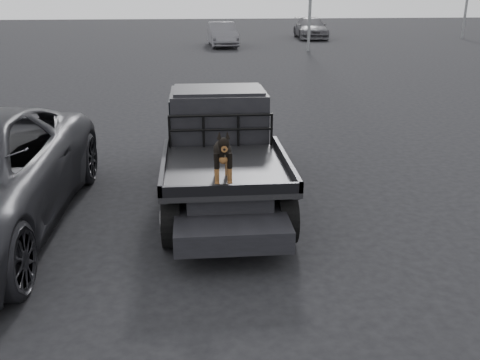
{
  "coord_description": "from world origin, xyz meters",
  "views": [
    {
      "loc": [
        -0.24,
        -6.25,
        3.53
      ],
      "look_at": [
        0.32,
        -0.11,
        1.3
      ],
      "focal_mm": 40.0,
      "sensor_mm": 36.0,
      "label": 1
    }
  ],
  "objects_px": {
    "flatbed_ute": "(222,175)",
    "dog": "(222,155)",
    "distant_car_b": "(311,28)",
    "distant_car_a": "(222,34)"
  },
  "relations": [
    {
      "from": "dog",
      "to": "flatbed_ute",
      "type": "bearing_deg",
      "value": 87.1
    },
    {
      "from": "flatbed_ute",
      "to": "dog",
      "type": "relative_size",
      "value": 7.3
    },
    {
      "from": "distant_car_b",
      "to": "distant_car_a",
      "type": "bearing_deg",
      "value": -140.38
    },
    {
      "from": "distant_car_a",
      "to": "distant_car_b",
      "type": "xyz_separation_m",
      "value": [
        6.72,
        4.97,
        -0.01
      ]
    },
    {
      "from": "flatbed_ute",
      "to": "distant_car_b",
      "type": "bearing_deg",
      "value": 74.96
    },
    {
      "from": "dog",
      "to": "distant_car_a",
      "type": "bearing_deg",
      "value": 86.58
    },
    {
      "from": "flatbed_ute",
      "to": "dog",
      "type": "bearing_deg",
      "value": -92.9
    },
    {
      "from": "flatbed_ute",
      "to": "dog",
      "type": "height_order",
      "value": "dog"
    },
    {
      "from": "distant_car_b",
      "to": "flatbed_ute",
      "type": "bearing_deg",
      "value": -101.88
    },
    {
      "from": "dog",
      "to": "distant_car_b",
      "type": "bearing_deg",
      "value": 75.5
    }
  ]
}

